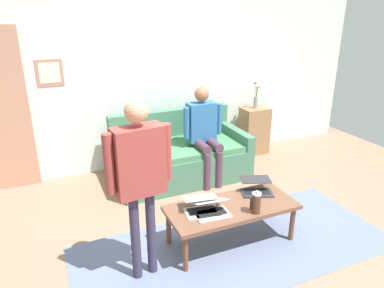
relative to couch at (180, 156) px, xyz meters
name	(u,v)px	position (x,y,z in m)	size (l,w,h in m)	color
ground_plane	(214,240)	(0.23, 1.53, -0.30)	(7.68, 7.68, 0.00)	#946C57
area_rug	(235,246)	(0.09, 1.71, -0.30)	(3.14, 1.33, 0.01)	slate
back_wall	(146,74)	(0.23, -0.67, 1.05)	(7.04, 0.11, 2.70)	silver
couch	(180,156)	(0.00, 0.00, 0.00)	(1.78, 0.94, 0.88)	#437158
coffee_table	(232,210)	(0.09, 1.61, 0.07)	(1.28, 0.55, 0.41)	brown
laptop_left	(212,209)	(0.34, 1.66, 0.15)	(0.34, 0.29, 0.15)	silver
laptop_center	(256,188)	(-0.28, 1.46, 0.15)	(0.40, 0.39, 0.11)	#28282D
laptop_right	(201,207)	(0.41, 1.58, 0.16)	(0.37, 0.35, 0.14)	silver
french_press	(256,203)	(-0.05, 1.81, 0.22)	(0.11, 0.09, 0.23)	#4C3323
side_shelf	(254,131)	(-1.44, -0.36, 0.07)	(0.42, 0.32, 0.75)	#936A47
flower_vase	(256,96)	(-1.44, -0.36, 0.64)	(0.10, 0.08, 0.42)	#94979C
person_standing	(140,170)	(1.02, 1.72, 0.72)	(0.57, 0.22, 1.59)	#343048
person_seated	(204,130)	(-0.26, 0.23, 0.42)	(0.55, 0.51, 1.28)	#4C3443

